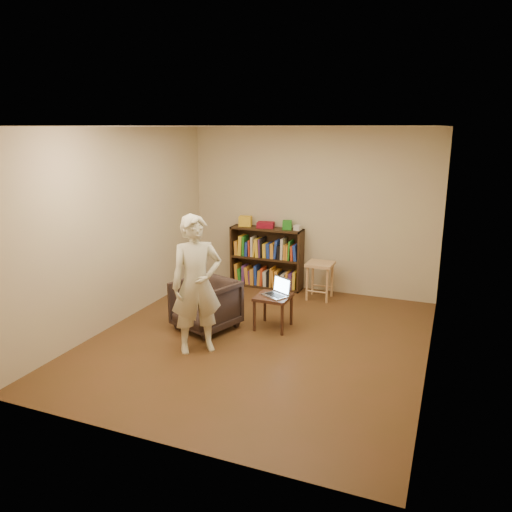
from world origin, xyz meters
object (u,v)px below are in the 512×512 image
at_px(bookshelf, 267,261).
at_px(laptop, 278,291).
at_px(person, 197,285).
at_px(stool, 320,270).
at_px(armchair, 206,305).
at_px(side_table, 273,301).

height_order(bookshelf, laptop, bookshelf).
xyz_separation_m(bookshelf, laptop, (0.76, -1.60, 0.07)).
bearing_deg(person, stool, 29.41).
bearing_deg(bookshelf, stool, -15.08).
bearing_deg(laptop, stool, 110.23).
xyz_separation_m(bookshelf, stool, (0.97, -0.26, 0.03)).
distance_m(stool, person, 2.52).
height_order(armchair, side_table, armchair).
relative_size(stool, person, 0.35).
bearing_deg(stool, laptop, -99.22).
distance_m(stool, side_table, 1.40).
distance_m(bookshelf, side_table, 1.78).
height_order(stool, person, person).
xyz_separation_m(stool, side_table, (-0.27, -1.37, -0.09)).
xyz_separation_m(bookshelf, person, (0.11, -2.60, 0.38)).
bearing_deg(laptop, bookshelf, 144.74).
height_order(armchair, laptop, laptop).
xyz_separation_m(bookshelf, side_table, (0.71, -1.63, -0.07)).
relative_size(armchair, laptop, 1.84).
relative_size(bookshelf, laptop, 3.03).
distance_m(laptop, person, 1.23).
height_order(laptop, person, person).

